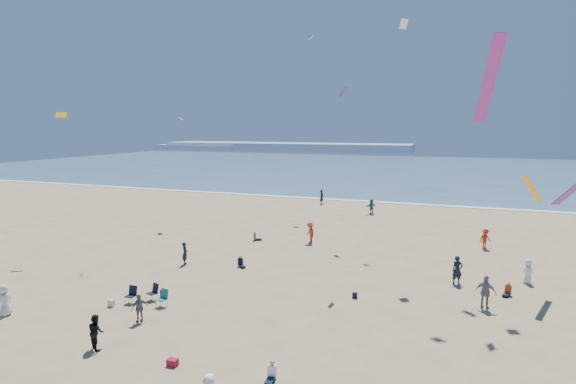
% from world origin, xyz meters
% --- Properties ---
extents(ground, '(220.00, 220.00, 0.00)m').
position_xyz_m(ground, '(0.00, 0.00, 0.00)').
color(ground, tan).
rests_on(ground, ground).
extents(ocean, '(220.00, 100.00, 0.06)m').
position_xyz_m(ocean, '(0.00, 95.00, 0.03)').
color(ocean, '#476B84').
rests_on(ocean, ground).
extents(surf_line, '(220.00, 1.20, 0.08)m').
position_xyz_m(surf_line, '(0.00, 45.00, 0.04)').
color(surf_line, white).
rests_on(surf_line, ground).
extents(headland_far, '(110.00, 20.00, 3.20)m').
position_xyz_m(headland_far, '(-60.00, 170.00, 1.60)').
color(headland_far, '#7A8EA8').
rests_on(headland_far, ground).
extents(headland_near, '(40.00, 14.00, 2.00)m').
position_xyz_m(headland_near, '(-100.00, 165.00, 1.00)').
color(headland_near, '#7A8EA8').
rests_on(headland_near, ground).
extents(standing_flyers, '(28.05, 44.99, 1.93)m').
position_xyz_m(standing_flyers, '(4.02, 14.48, 0.87)').
color(standing_flyers, teal).
rests_on(standing_flyers, ground).
extents(seated_group, '(21.01, 23.84, 0.84)m').
position_xyz_m(seated_group, '(2.50, 8.71, 0.42)').
color(seated_group, white).
rests_on(seated_group, ground).
extents(chair_cluster, '(2.67, 1.50, 1.00)m').
position_xyz_m(chair_cluster, '(-5.45, 4.65, 0.50)').
color(chair_cluster, black).
rests_on(chair_cluster, ground).
extents(white_tote, '(0.35, 0.20, 0.40)m').
position_xyz_m(white_tote, '(-7.15, 3.53, 0.20)').
color(white_tote, silver).
rests_on(white_tote, ground).
extents(black_backpack, '(0.30, 0.22, 0.38)m').
position_xyz_m(black_backpack, '(-5.34, 5.94, 0.19)').
color(black_backpack, black).
rests_on(black_backpack, ground).
extents(cooler, '(0.45, 0.30, 0.30)m').
position_xyz_m(cooler, '(-0.07, -0.69, 0.15)').
color(cooler, maroon).
rests_on(cooler, ground).
extents(navy_bag, '(0.28, 0.18, 0.34)m').
position_xyz_m(navy_bag, '(5.67, 9.68, 0.17)').
color(navy_bag, black).
rests_on(navy_bag, ground).
extents(kites_aloft, '(39.17, 40.21, 29.84)m').
position_xyz_m(kites_aloft, '(9.00, 12.54, 14.53)').
color(kites_aloft, blue).
rests_on(kites_aloft, ground).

